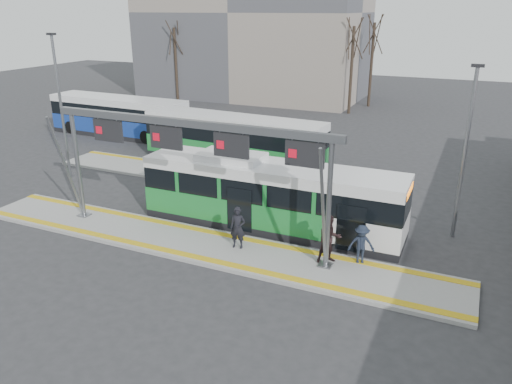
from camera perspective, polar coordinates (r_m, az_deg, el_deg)
ground at (r=21.45m, az=-6.59°, el=-6.14°), size 120.00×120.00×0.00m
platform_main at (r=21.42m, az=-6.60°, el=-5.96°), size 22.00×3.00×0.15m
platform_second at (r=29.69m, az=-5.39°, el=1.71°), size 20.00×3.00×0.15m
tactile_main at (r=21.38m, az=-6.60°, el=-5.76°), size 22.00×2.65×0.02m
tactile_second at (r=30.61m, az=-4.34°, el=2.50°), size 20.00×0.35×0.02m
gantry at (r=20.30m, az=-7.56°, el=5.27°), size 13.00×1.68×5.20m
apartment_block at (r=57.63m, az=-0.36°, el=20.07°), size 24.50×12.50×18.40m
hero_bus at (r=22.57m, az=1.66°, el=-0.47°), size 11.98×2.65×3.28m
bg_bus_green at (r=32.27m, az=-2.60°, el=5.94°), size 12.25×3.32×3.03m
bg_bus_blue at (r=40.78m, az=-15.42°, el=8.28°), size 11.59×2.88×3.01m
passenger_a at (r=20.51m, az=-2.10°, el=-4.10°), size 0.71×0.53×1.77m
passenger_b at (r=19.53m, az=8.40°, el=-5.35°), size 1.20×1.14×1.95m
passenger_c at (r=19.75m, az=11.94°, el=-5.87°), size 1.15×0.87×1.59m
tree_left at (r=48.12m, az=11.07°, el=16.80°), size 1.40×1.40×8.99m
tree_mid at (r=52.21m, az=13.31°, el=17.09°), size 1.40×1.40×9.22m
tree_far at (r=55.45m, az=-9.30°, el=16.98°), size 1.40×1.40×8.55m
lamp_west at (r=30.99m, az=-21.43°, el=9.38°), size 0.50×0.25×8.22m
lamp_east at (r=22.52m, az=22.79°, el=4.46°), size 0.50×0.25×7.44m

